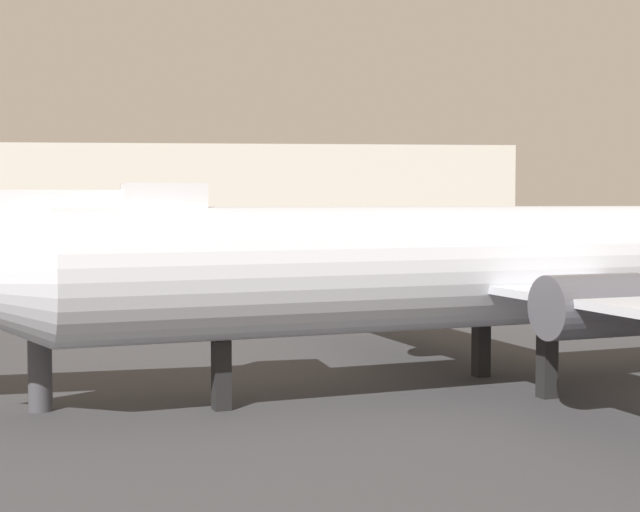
% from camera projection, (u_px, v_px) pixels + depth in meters
% --- Properties ---
extents(airplane_at_gate, '(35.49, 27.97, 11.79)m').
position_uv_depth(airplane_at_gate, '(484.00, 267.00, 31.80)').
color(airplane_at_gate, silver).
rests_on(airplane_at_gate, ground_plane).
extents(airplane_distant, '(27.11, 24.23, 8.17)m').
position_uv_depth(airplane_distant, '(14.00, 245.00, 68.67)').
color(airplane_distant, silver).
rests_on(airplane_distant, ground_plane).
extents(terminal_building, '(60.53, 24.54, 12.92)m').
position_uv_depth(terminal_building, '(260.00, 199.00, 125.86)').
color(terminal_building, beige).
rests_on(terminal_building, ground_plane).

